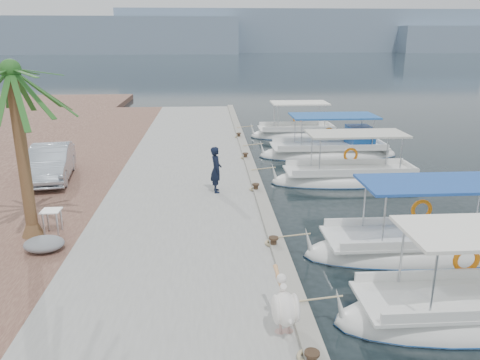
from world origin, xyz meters
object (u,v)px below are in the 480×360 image
(fisherman, at_px, (216,170))
(fishing_caique_a, at_px, (472,315))
(date_palm, at_px, (11,71))
(fishing_caique_b, at_px, (424,250))
(pelican, at_px, (285,307))
(fishing_caique_e, at_px, (296,135))
(fishing_caique_c, at_px, (349,179))
(fishing_caique_d, at_px, (330,153))
(parked_car, at_px, (51,163))

(fisherman, bearing_deg, fishing_caique_a, -150.63)
(fishing_caique_a, height_order, date_palm, date_palm)
(fishing_caique_b, relative_size, pelican, 5.13)
(fishing_caique_a, height_order, fishing_caique_e, same)
(fishing_caique_c, bearing_deg, date_palm, -151.57)
(fishing_caique_c, distance_m, fishing_caique_d, 4.83)
(fishing_caique_b, bearing_deg, date_palm, 175.09)
(fishing_caique_b, xyz_separation_m, parked_car, (-12.87, 6.86, 1.09))
(parked_car, bearing_deg, date_palm, -86.91)
(fishing_caique_a, height_order, fisherman, fisherman)
(fishing_caique_b, distance_m, pelican, 6.55)
(fishing_caique_c, bearing_deg, pelican, -112.54)
(fishing_caique_a, distance_m, parked_car, 16.17)
(fishing_caique_e, bearing_deg, fisherman, -113.42)
(fishing_caique_d, distance_m, fishing_caique_e, 5.33)
(date_palm, bearing_deg, fishing_caique_e, 56.04)
(fishing_caique_a, distance_m, fisherman, 10.02)
(fishing_caique_a, xyz_separation_m, date_palm, (-11.18, 4.42, 5.17))
(fishing_caique_a, relative_size, fishing_caique_c, 0.91)
(fishing_caique_b, relative_size, date_palm, 1.26)
(fishing_caique_d, bearing_deg, fishing_caique_a, -92.54)
(fishing_caique_a, relative_size, date_palm, 1.11)
(fishing_caique_e, bearing_deg, date_palm, -123.96)
(fishing_caique_e, distance_m, date_palm, 20.31)
(pelican, bearing_deg, fishing_caique_e, 78.89)
(date_palm, bearing_deg, fishing_caique_b, -4.91)
(fishing_caique_d, height_order, date_palm, date_palm)
(fishing_caique_d, relative_size, date_palm, 1.31)
(fishing_caique_d, relative_size, fishing_caique_e, 1.27)
(fishing_caique_e, height_order, date_palm, date_palm)
(fishing_caique_c, relative_size, pelican, 4.97)
(fishing_caique_b, relative_size, fishing_caique_e, 1.22)
(fishing_caique_d, xyz_separation_m, date_palm, (-11.87, -11.04, 5.11))
(fishing_caique_a, bearing_deg, date_palm, 158.45)
(date_palm, bearing_deg, parked_car, 102.03)
(fishing_caique_a, bearing_deg, fishing_caique_b, 82.68)
(fisherman, bearing_deg, date_palm, 119.06)
(fishing_caique_d, bearing_deg, fisherman, -130.99)
(fishing_caique_a, xyz_separation_m, fishing_caique_d, (0.69, 15.46, 0.06))
(fishing_caique_b, height_order, fishing_caique_c, same)
(fishing_caique_d, bearing_deg, parked_car, -158.44)
(fisherman, bearing_deg, pelican, -177.67)
(fishing_caique_b, bearing_deg, fishing_caique_d, 88.83)
(pelican, xyz_separation_m, fisherman, (-1.19, 9.04, 0.31))
(fishing_caique_c, xyz_separation_m, fisherman, (-5.96, -2.46, 1.26))
(fishing_caique_a, height_order, pelican, fishing_caique_a)
(fishing_caique_b, relative_size, parked_car, 1.68)
(fisherman, bearing_deg, fishing_caique_c, -72.74)
(fishing_caique_d, bearing_deg, fishing_caique_e, 99.69)
(fishing_caique_d, xyz_separation_m, fishing_caique_e, (-0.90, 5.25, -0.06))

